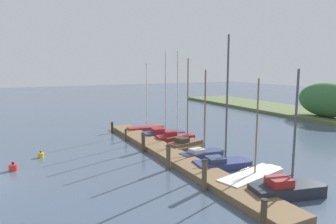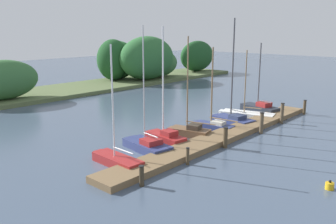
{
  "view_description": "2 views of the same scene",
  "coord_description": "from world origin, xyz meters",
  "px_view_note": "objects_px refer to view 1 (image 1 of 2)",
  "views": [
    {
      "loc": [
        17.95,
        2.5,
        6.04
      ],
      "look_at": [
        -2.15,
        12.64,
        2.69
      ],
      "focal_mm": 33.26,
      "sensor_mm": 36.0,
      "label": 1
    },
    {
      "loc": [
        -19.54,
        -0.52,
        6.94
      ],
      "look_at": [
        -2.6,
        14.62,
        1.72
      ],
      "focal_mm": 38.25,
      "sensor_mm": 36.0,
      "label": 2
    }
  ],
  "objects_px": {
    "mooring_piling_1": "(126,135)",
    "channel_buoy_1": "(41,155)",
    "sailboat_0": "(146,128)",
    "sailboat_4": "(202,152)",
    "mooring_piling_2": "(143,143)",
    "sailboat_2": "(176,136)",
    "sailboat_5": "(223,161)",
    "mooring_piling_3": "(168,157)",
    "sailboat_6": "(253,176)",
    "sailboat_7": "(289,188)",
    "mooring_piling_4": "(204,175)",
    "mooring_piling_0": "(112,127)",
    "channel_buoy_0": "(13,167)",
    "sailboat_1": "(164,133)",
    "mooring_piling_5": "(264,215)",
    "sailboat_3": "(186,143)"
  },
  "relations": [
    {
      "from": "mooring_piling_1",
      "to": "channel_buoy_1",
      "type": "bearing_deg",
      "value": -73.97
    },
    {
      "from": "sailboat_0",
      "to": "sailboat_4",
      "type": "bearing_deg",
      "value": -86.49
    },
    {
      "from": "sailboat_0",
      "to": "mooring_piling_2",
      "type": "bearing_deg",
      "value": -112.18
    },
    {
      "from": "sailboat_2",
      "to": "sailboat_5",
      "type": "xyz_separation_m",
      "value": [
        7.04,
        -0.58,
        -0.03
      ]
    },
    {
      "from": "mooring_piling_3",
      "to": "sailboat_2",
      "type": "bearing_deg",
      "value": 148.25
    },
    {
      "from": "sailboat_6",
      "to": "mooring_piling_1",
      "type": "distance_m",
      "value": 11.89
    },
    {
      "from": "sailboat_5",
      "to": "sailboat_7",
      "type": "xyz_separation_m",
      "value": [
        4.7,
        0.24,
        -0.0
      ]
    },
    {
      "from": "sailboat_6",
      "to": "sailboat_7",
      "type": "height_order",
      "value": "sailboat_7"
    },
    {
      "from": "mooring_piling_4",
      "to": "sailboat_7",
      "type": "bearing_deg",
      "value": 53.23
    },
    {
      "from": "sailboat_4",
      "to": "mooring_piling_0",
      "type": "bearing_deg",
      "value": 102.29
    },
    {
      "from": "sailboat_7",
      "to": "sailboat_4",
      "type": "bearing_deg",
      "value": 103.57
    },
    {
      "from": "sailboat_5",
      "to": "channel_buoy_1",
      "type": "bearing_deg",
      "value": 152.15
    },
    {
      "from": "channel_buoy_0",
      "to": "channel_buoy_1",
      "type": "bearing_deg",
      "value": 141.2
    },
    {
      "from": "sailboat_1",
      "to": "sailboat_2",
      "type": "xyz_separation_m",
      "value": [
        1.82,
        0.19,
        0.1
      ]
    },
    {
      "from": "mooring_piling_2",
      "to": "mooring_piling_4",
      "type": "relative_size",
      "value": 0.81
    },
    {
      "from": "sailboat_5",
      "to": "mooring_piling_3",
      "type": "distance_m",
      "value": 3.29
    },
    {
      "from": "sailboat_0",
      "to": "sailboat_4",
      "type": "xyz_separation_m",
      "value": [
        9.19,
        0.21,
        0.05
      ]
    },
    {
      "from": "mooring_piling_2",
      "to": "mooring_piling_5",
      "type": "distance_m",
      "value": 11.91
    },
    {
      "from": "mooring_piling_1",
      "to": "sailboat_4",
      "type": "bearing_deg",
      "value": 24.52
    },
    {
      "from": "sailboat_7",
      "to": "channel_buoy_1",
      "type": "xyz_separation_m",
      "value": [
        -11.9,
        -9.75,
        -0.23
      ]
    },
    {
      "from": "channel_buoy_0",
      "to": "sailboat_3",
      "type": "bearing_deg",
      "value": 89.02
    },
    {
      "from": "sailboat_3",
      "to": "mooring_piling_5",
      "type": "height_order",
      "value": "sailboat_3"
    },
    {
      "from": "sailboat_5",
      "to": "mooring_piling_1",
      "type": "distance_m",
      "value": 9.55
    },
    {
      "from": "sailboat_5",
      "to": "mooring_piling_2",
      "type": "height_order",
      "value": "sailboat_5"
    },
    {
      "from": "sailboat_5",
      "to": "mooring_piling_0",
      "type": "distance_m",
      "value": 12.9
    },
    {
      "from": "sailboat_1",
      "to": "sailboat_3",
      "type": "xyz_separation_m",
      "value": [
        3.93,
        -0.08,
        0.06
      ]
    },
    {
      "from": "sailboat_2",
      "to": "sailboat_7",
      "type": "relative_size",
      "value": 1.21
    },
    {
      "from": "sailboat_7",
      "to": "mooring_piling_3",
      "type": "relative_size",
      "value": 3.98
    },
    {
      "from": "sailboat_2",
      "to": "sailboat_7",
      "type": "xyz_separation_m",
      "value": [
        11.74,
        -0.34,
        -0.03
      ]
    },
    {
      "from": "channel_buoy_0",
      "to": "sailboat_7",
      "type": "bearing_deg",
      "value": 49.3
    },
    {
      "from": "sailboat_4",
      "to": "channel_buoy_0",
      "type": "relative_size",
      "value": 10.87
    },
    {
      "from": "sailboat_1",
      "to": "mooring_piling_4",
      "type": "xyz_separation_m",
      "value": [
        11.22,
        -3.28,
        0.46
      ]
    },
    {
      "from": "sailboat_2",
      "to": "sailboat_4",
      "type": "distance_m",
      "value": 4.66
    },
    {
      "from": "mooring_piling_3",
      "to": "sailboat_5",
      "type": "bearing_deg",
      "value": 68.59
    },
    {
      "from": "sailboat_7",
      "to": "mooring_piling_2",
      "type": "bearing_deg",
      "value": 119.74
    },
    {
      "from": "sailboat_1",
      "to": "sailboat_0",
      "type": "bearing_deg",
      "value": 108.82
    },
    {
      "from": "mooring_piling_5",
      "to": "mooring_piling_2",
      "type": "bearing_deg",
      "value": 179.41
    },
    {
      "from": "mooring_piling_4",
      "to": "channel_buoy_0",
      "type": "distance_m",
      "value": 11.19
    },
    {
      "from": "sailboat_4",
      "to": "sailboat_7",
      "type": "xyz_separation_m",
      "value": [
        7.11,
        0.12,
        0.04
      ]
    },
    {
      "from": "sailboat_0",
      "to": "sailboat_2",
      "type": "distance_m",
      "value": 4.6
    },
    {
      "from": "sailboat_2",
      "to": "mooring_piling_0",
      "type": "relative_size",
      "value": 7.28
    },
    {
      "from": "sailboat_0",
      "to": "sailboat_5",
      "type": "distance_m",
      "value": 11.6
    },
    {
      "from": "mooring_piling_0",
      "to": "mooring_piling_5",
      "type": "bearing_deg",
      "value": 0.04
    },
    {
      "from": "sailboat_1",
      "to": "mooring_piling_4",
      "type": "bearing_deg",
      "value": -97.45
    },
    {
      "from": "mooring_piling_2",
      "to": "sailboat_5",
      "type": "bearing_deg",
      "value": 27.98
    },
    {
      "from": "sailboat_7",
      "to": "mooring_piling_5",
      "type": "bearing_deg",
      "value": -138.64
    },
    {
      "from": "sailboat_1",
      "to": "sailboat_2",
      "type": "height_order",
      "value": "sailboat_1"
    },
    {
      "from": "sailboat_5",
      "to": "mooring_piling_2",
      "type": "bearing_deg",
      "value": 127.24
    },
    {
      "from": "mooring_piling_0",
      "to": "mooring_piling_4",
      "type": "xyz_separation_m",
      "value": [
        14.9,
        0.14,
        0.3
      ]
    },
    {
      "from": "sailboat_0",
      "to": "mooring_piling_2",
      "type": "relative_size",
      "value": 4.88
    }
  ]
}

